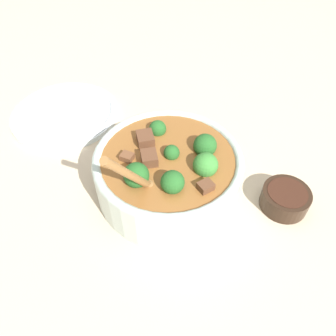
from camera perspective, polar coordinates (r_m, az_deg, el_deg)
The scene contains 4 objects.
ground_plane at distance 0.65m, azimuth 0.00°, elevation -3.56°, with size 4.00×4.00×0.00m, color #C6B293.
stew_bowl at distance 0.61m, azimuth 0.03°, elevation -0.37°, with size 0.27×0.30×0.23m.
condiment_bowl at distance 0.65m, azimuth 19.75°, elevation -4.93°, with size 0.09×0.09×0.04m.
empty_plate at distance 0.85m, azimuth -17.48°, elevation 9.09°, with size 0.26×0.26×0.02m.
Camera 1 is at (0.29, -0.29, 0.50)m, focal length 35.00 mm.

